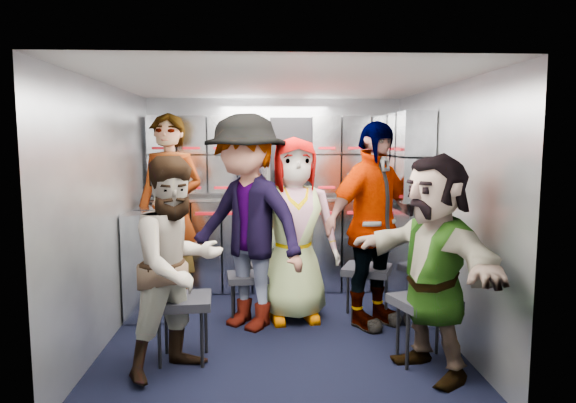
{
  "coord_description": "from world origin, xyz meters",
  "views": [
    {
      "loc": [
        -0.13,
        -4.25,
        1.64
      ],
      "look_at": [
        0.09,
        0.35,
        1.09
      ],
      "focal_mm": 32.0,
      "sensor_mm": 36.0,
      "label": 1
    }
  ],
  "objects_px": {
    "attendant_standing": "(170,211)",
    "attendant_arc_d": "(372,225)",
    "jump_seat_near_left": "(183,304)",
    "attendant_arc_c": "(294,230)",
    "jump_seat_mid_left": "(248,279)",
    "attendant_arc_e": "(433,265)",
    "jump_seat_center": "(293,274)",
    "jump_seat_mid_right": "(367,272)",
    "attendant_arc_b": "(246,223)",
    "jump_seat_near_right": "(424,305)",
    "attendant_arc_a": "(178,266)"
  },
  "relations": [
    {
      "from": "attendant_standing",
      "to": "attendant_arc_d",
      "type": "xyz_separation_m",
      "value": [
        1.87,
        -0.66,
        -0.05
      ]
    },
    {
      "from": "jump_seat_near_left",
      "to": "attendant_arc_d",
      "type": "distance_m",
      "value": 1.76
    },
    {
      "from": "attendant_arc_c",
      "to": "attendant_arc_d",
      "type": "xyz_separation_m",
      "value": [
        0.67,
        -0.18,
        0.07
      ]
    },
    {
      "from": "jump_seat_mid_left",
      "to": "attendant_standing",
      "type": "height_order",
      "value": "attendant_standing"
    },
    {
      "from": "attendant_arc_c",
      "to": "attendant_arc_d",
      "type": "distance_m",
      "value": 0.7
    },
    {
      "from": "attendant_arc_e",
      "to": "jump_seat_center",
      "type": "bearing_deg",
      "value": -168.85
    },
    {
      "from": "jump_seat_mid_right",
      "to": "attendant_standing",
      "type": "distance_m",
      "value": 2.0
    },
    {
      "from": "jump_seat_near_left",
      "to": "attendant_arc_c",
      "type": "height_order",
      "value": "attendant_arc_c"
    },
    {
      "from": "jump_seat_near_left",
      "to": "attendant_arc_e",
      "type": "height_order",
      "value": "attendant_arc_e"
    },
    {
      "from": "jump_seat_mid_right",
      "to": "attendant_arc_e",
      "type": "height_order",
      "value": "attendant_arc_e"
    },
    {
      "from": "attendant_arc_b",
      "to": "attendant_arc_d",
      "type": "relative_size",
      "value": 1.03
    },
    {
      "from": "jump_seat_near_right",
      "to": "attendant_arc_a",
      "type": "relative_size",
      "value": 0.34
    },
    {
      "from": "attendant_arc_c",
      "to": "attendant_arc_d",
      "type": "relative_size",
      "value": 0.92
    },
    {
      "from": "jump_seat_mid_left",
      "to": "jump_seat_center",
      "type": "xyz_separation_m",
      "value": [
        0.43,
        0.17,
        -0.0
      ]
    },
    {
      "from": "attendant_arc_d",
      "to": "attendant_arc_b",
      "type": "bearing_deg",
      "value": 144.12
    },
    {
      "from": "attendant_standing",
      "to": "attendant_arc_e",
      "type": "bearing_deg",
      "value": -17.13
    },
    {
      "from": "jump_seat_center",
      "to": "attendant_arc_a",
      "type": "bearing_deg",
      "value": -125.7
    },
    {
      "from": "jump_seat_mid_left",
      "to": "attendant_arc_e",
      "type": "height_order",
      "value": "attendant_arc_e"
    },
    {
      "from": "jump_seat_mid_right",
      "to": "attendant_arc_a",
      "type": "relative_size",
      "value": 0.34
    },
    {
      "from": "jump_seat_near_left",
      "to": "attendant_arc_e",
      "type": "relative_size",
      "value": 0.31
    },
    {
      "from": "jump_seat_mid_left",
      "to": "attendant_arc_d",
      "type": "bearing_deg",
      "value": -9.85
    },
    {
      "from": "jump_seat_near_right",
      "to": "attendant_arc_e",
      "type": "bearing_deg",
      "value": -90.0
    },
    {
      "from": "jump_seat_near_right",
      "to": "jump_seat_mid_right",
      "type": "bearing_deg",
      "value": 103.28
    },
    {
      "from": "jump_seat_near_right",
      "to": "attendant_arc_b",
      "type": "relative_size",
      "value": 0.28
    },
    {
      "from": "jump_seat_center",
      "to": "attendant_arc_d",
      "type": "distance_m",
      "value": 0.93
    },
    {
      "from": "attendant_arc_e",
      "to": "attendant_arc_c",
      "type": "bearing_deg",
      "value": -164.87
    },
    {
      "from": "jump_seat_center",
      "to": "attendant_arc_d",
      "type": "xyz_separation_m",
      "value": [
        0.67,
        -0.36,
        0.53
      ]
    },
    {
      "from": "attendant_arc_b",
      "to": "attendant_arc_e",
      "type": "xyz_separation_m",
      "value": [
        1.33,
        -0.98,
        -0.15
      ]
    },
    {
      "from": "attendant_arc_c",
      "to": "attendant_arc_e",
      "type": "bearing_deg",
      "value": -58.82
    },
    {
      "from": "attendant_arc_a",
      "to": "attendant_arc_d",
      "type": "bearing_deg",
      "value": -15.53
    },
    {
      "from": "attendant_arc_d",
      "to": "attendant_arc_c",
      "type": "bearing_deg",
      "value": 129.51
    },
    {
      "from": "jump_seat_mid_right",
      "to": "attendant_arc_d",
      "type": "distance_m",
      "value": 0.51
    },
    {
      "from": "jump_seat_mid_right",
      "to": "attendant_arc_a",
      "type": "xyz_separation_m",
      "value": [
        -1.55,
        -1.04,
        0.34
      ]
    },
    {
      "from": "attendant_standing",
      "to": "attendant_arc_e",
      "type": "height_order",
      "value": "attendant_standing"
    },
    {
      "from": "jump_seat_center",
      "to": "attendant_arc_e",
      "type": "xyz_separation_m",
      "value": [
        0.9,
        -1.33,
        0.41
      ]
    },
    {
      "from": "attendant_arc_e",
      "to": "jump_seat_mid_right",
      "type": "bearing_deg",
      "value": 168.25
    },
    {
      "from": "jump_seat_mid_right",
      "to": "jump_seat_near_right",
      "type": "bearing_deg",
      "value": -76.72
    },
    {
      "from": "jump_seat_center",
      "to": "jump_seat_mid_right",
      "type": "distance_m",
      "value": 0.7
    },
    {
      "from": "jump_seat_center",
      "to": "attendant_arc_c",
      "type": "distance_m",
      "value": 0.5
    },
    {
      "from": "jump_seat_mid_right",
      "to": "attendant_standing",
      "type": "xyz_separation_m",
      "value": [
        -1.87,
        0.48,
        0.52
      ]
    },
    {
      "from": "attendant_arc_b",
      "to": "jump_seat_near_left",
      "type": "bearing_deg",
      "value": -84.89
    },
    {
      "from": "attendant_arc_d",
      "to": "attendant_arc_e",
      "type": "relative_size",
      "value": 1.16
    },
    {
      "from": "attendant_arc_d",
      "to": "attendant_arc_e",
      "type": "xyz_separation_m",
      "value": [
        0.23,
        -0.96,
        -0.13
      ]
    },
    {
      "from": "attendant_standing",
      "to": "attendant_arc_e",
      "type": "relative_size",
      "value": 1.22
    },
    {
      "from": "attendant_arc_a",
      "to": "attendant_arc_e",
      "type": "relative_size",
      "value": 0.99
    },
    {
      "from": "attendant_standing",
      "to": "jump_seat_center",
      "type": "bearing_deg",
      "value": 6.64
    },
    {
      "from": "attendant_standing",
      "to": "attendant_arc_b",
      "type": "relative_size",
      "value": 1.02
    },
    {
      "from": "jump_seat_mid_right",
      "to": "attendant_arc_a",
      "type": "distance_m",
      "value": 1.9
    },
    {
      "from": "jump_seat_near_left",
      "to": "jump_seat_mid_right",
      "type": "distance_m",
      "value": 1.77
    },
    {
      "from": "jump_seat_near_left",
      "to": "jump_seat_center",
      "type": "bearing_deg",
      "value": 49.88
    }
  ]
}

